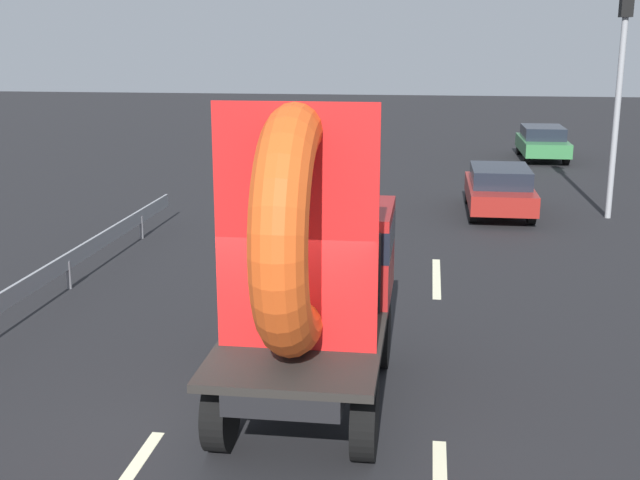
{
  "coord_description": "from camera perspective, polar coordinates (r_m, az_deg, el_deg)",
  "views": [
    {
      "loc": [
        1.81,
        -9.03,
        4.75
      ],
      "look_at": [
        0.34,
        1.88,
        1.97
      ],
      "focal_mm": 45.29,
      "sensor_mm": 36.0,
      "label": 1
    }
  ],
  "objects": [
    {
      "name": "ground_plane",
      "position": [
        10.36,
        -3.33,
        -13.15
      ],
      "size": [
        120.0,
        120.0,
        0.0
      ],
      "primitive_type": "plane",
      "color": "black"
    },
    {
      "name": "distant_sedan",
      "position": [
        22.77,
        12.55,
        3.58
      ],
      "size": [
        1.71,
        4.0,
        1.3
      ],
      "color": "black",
      "rests_on": "ground_plane"
    },
    {
      "name": "lane_dash_left_far",
      "position": [
        16.64,
        -3.7,
        -2.44
      ],
      "size": [
        0.16,
        2.11,
        0.01
      ],
      "primitive_type": "cube",
      "rotation": [
        0.0,
        0.0,
        1.57
      ],
      "color": "beige",
      "rests_on": "ground_plane"
    },
    {
      "name": "flatbed_truck",
      "position": [
        10.55,
        -0.63,
        -1.54
      ],
      "size": [
        2.02,
        4.73,
        4.06
      ],
      "color": "black",
      "rests_on": "ground_plane"
    },
    {
      "name": "lane_dash_right_far",
      "position": [
        16.55,
        8.23,
        -2.66
      ],
      "size": [
        0.16,
        2.8,
        0.01
      ],
      "primitive_type": "cube",
      "rotation": [
        0.0,
        0.0,
        1.57
      ],
      "color": "beige",
      "rests_on": "ground_plane"
    },
    {
      "name": "guardrail",
      "position": [
        14.57,
        -20.73,
        -3.62
      ],
      "size": [
        0.1,
        16.21,
        0.71
      ],
      "color": "gray",
      "rests_on": "ground_plane"
    },
    {
      "name": "traffic_light",
      "position": [
        22.68,
        20.51,
        11.34
      ],
      "size": [
        0.42,
        0.36,
        6.14
      ],
      "color": "gray",
      "rests_on": "ground_plane"
    },
    {
      "name": "oncoming_car",
      "position": [
        33.49,
        15.45,
        6.71
      ],
      "size": [
        1.72,
        4.01,
        1.31
      ],
      "color": "black",
      "rests_on": "ground_plane"
    }
  ]
}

